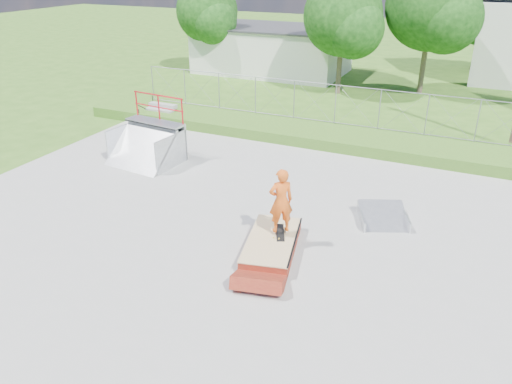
% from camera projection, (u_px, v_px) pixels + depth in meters
% --- Properties ---
extents(ground, '(120.00, 120.00, 0.00)m').
position_uv_depth(ground, '(229.00, 239.00, 14.58)').
color(ground, '#355F1B').
rests_on(ground, ground).
extents(concrete_pad, '(20.00, 16.00, 0.04)m').
position_uv_depth(concrete_pad, '(229.00, 238.00, 14.57)').
color(concrete_pad, '#959593').
rests_on(concrete_pad, ground).
extents(grass_berm, '(24.00, 3.00, 0.50)m').
position_uv_depth(grass_berm, '(327.00, 135.00, 22.27)').
color(grass_berm, '#355F1B').
rests_on(grass_berm, ground).
extents(grind_box, '(1.87, 2.93, 0.40)m').
position_uv_depth(grind_box, '(272.00, 245.00, 13.89)').
color(grind_box, maroon).
rests_on(grind_box, concrete_pad).
extents(quarter_pipe, '(2.76, 2.41, 2.55)m').
position_uv_depth(quarter_pipe, '(143.00, 133.00, 19.35)').
color(quarter_pipe, '#ACB0B5').
rests_on(quarter_pipe, concrete_pad).
extents(flat_bank_ramp, '(1.86, 1.91, 0.43)m').
position_uv_depth(flat_bank_ramp, '(383.00, 217.00, 15.36)').
color(flat_bank_ramp, '#ACB0B5').
rests_on(flat_bank_ramp, concrete_pad).
extents(skateboard, '(0.53, 0.81, 0.13)m').
position_uv_depth(skateboard, '(280.00, 233.00, 14.00)').
color(skateboard, black).
rests_on(skateboard, grind_box).
extents(skater, '(0.81, 0.77, 1.87)m').
position_uv_depth(skater, '(281.00, 203.00, 13.60)').
color(skater, '#E25919').
rests_on(skater, grind_box).
extents(concrete_stairs, '(1.50, 1.60, 0.80)m').
position_uv_depth(concrete_stairs, '(158.00, 114.00, 24.77)').
color(concrete_stairs, '#959593').
rests_on(concrete_stairs, ground).
extents(chain_link_fence, '(20.00, 0.06, 1.80)m').
position_uv_depth(chain_link_fence, '(335.00, 104.00, 22.60)').
color(chain_link_fence, gray).
rests_on(chain_link_fence, grass_berm).
extents(utility_building_flat, '(10.00, 6.00, 3.00)m').
position_uv_depth(utility_building_flat, '(272.00, 50.00, 35.02)').
color(utility_building_flat, silver).
rests_on(utility_building_flat, ground).
extents(tree_left_near, '(4.76, 4.48, 6.65)m').
position_uv_depth(tree_left_near, '(346.00, 20.00, 28.07)').
color(tree_left_near, brown).
rests_on(tree_left_near, ground).
extents(tree_center, '(5.44, 5.12, 7.60)m').
position_uv_depth(tree_center, '(436.00, 9.00, 27.72)').
color(tree_center, brown).
rests_on(tree_center, ground).
extents(tree_left_far, '(4.42, 4.16, 6.18)m').
position_uv_depth(tree_left_far, '(209.00, 14.00, 33.64)').
color(tree_left_far, brown).
rests_on(tree_left_far, ground).
extents(tree_back_mid, '(4.08, 3.84, 5.70)m').
position_uv_depth(tree_back_mid, '(485.00, 19.00, 33.93)').
color(tree_back_mid, brown).
rests_on(tree_back_mid, ground).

